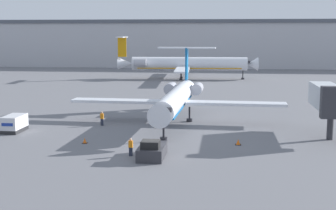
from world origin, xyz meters
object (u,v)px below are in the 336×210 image
Objects in this scene: pushback_tug at (152,151)px; airplane_parked_far_left at (185,64)px; traffic_cone_right at (238,142)px; traffic_cone_left at (85,141)px; jet_bridge at (328,98)px; worker_by_wing at (102,118)px; worker_near_tug at (131,147)px; airplane_main at (177,97)px; luggage_cart at (14,124)px.

airplane_parked_far_left is at bearing 92.35° from pushback_tug.
traffic_cone_right is 71.10m from airplane_parked_far_left.
traffic_cone_left reaches higher than traffic_cone_right.
jet_bridge is (18.43, 11.53, 3.74)m from pushback_tug.
pushback_tug is 2.46× the size of worker_by_wing.
worker_near_tug is 0.05× the size of airplane_parked_far_left.
airplane_parked_far_left is at bearing 90.76° from worker_near_tug.
jet_bridge is at bearing -20.59° from airplane_main.
airplane_main is 2.90× the size of jet_bridge.
pushback_tug is 9.45m from traffic_cone_left.
airplane_main is 0.78× the size of airplane_parked_far_left.
traffic_cone_right is at bearing 4.43° from traffic_cone_left.
luggage_cart is 26.70m from traffic_cone_right.
worker_near_tug is 7.48m from traffic_cone_left.
traffic_cone_left is 0.02× the size of airplane_parked_far_left.
worker_by_wing is (-9.26, -3.55, -2.34)m from airplane_main.
worker_by_wing is at bearing -159.04° from airplane_main.
airplane_parked_far_left is at bearing 108.42° from jet_bridge.
luggage_cart is at bearing 172.29° from traffic_cone_right.
airplane_main reaches higher than jet_bridge.
pushback_tug is 1.19× the size of luggage_cart.
airplane_parked_far_left is (15.05, 66.50, 2.93)m from luggage_cart.
airplane_main is 14.63m from traffic_cone_right.
worker_by_wing reaches higher than traffic_cone_right.
traffic_cone_right is (7.73, -12.06, -3.01)m from airplane_main.
worker_near_tug is at bearing -30.29° from luggage_cart.
traffic_cone_right is at bearing -57.33° from airplane_main.
airplane_main is 16.14m from traffic_cone_left.
airplane_parked_far_left is at bearing 93.62° from airplane_main.
pushback_tug is (-0.55, -18.25, -2.59)m from airplane_main.
airplane_main reaches higher than pushback_tug.
luggage_cart is at bearing 154.42° from traffic_cone_left.
worker_near_tug is at bearing -65.25° from worker_by_wing.
worker_near_tug is at bearing -89.24° from airplane_parked_far_left.
jet_bridge reaches higher than worker_by_wing.
worker_by_wing is at bearing 173.34° from jet_bridge.
pushback_tug is 0.45× the size of jet_bridge.
traffic_cone_left is 0.97× the size of traffic_cone_right.
luggage_cart reaches higher than worker_by_wing.
worker_by_wing is 2.98× the size of traffic_cone_left.
worker_by_wing is (9.46, 4.93, -0.04)m from luggage_cart.
airplane_main is 58.15m from airplane_parked_far_left.
luggage_cart is (-18.17, 9.77, 0.29)m from pushback_tug.
worker_by_wing reaches higher than worker_near_tug.
airplane_main is 46.87× the size of traffic_cone_left.
worker_near_tug reaches higher than traffic_cone_left.
airplane_main is 7.61× the size of luggage_cart.
traffic_cone_right is (16.99, -8.51, -0.67)m from worker_by_wing.
worker_near_tug is 75.94m from airplane_parked_far_left.
airplane_parked_far_left reaches higher than worker_near_tug.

